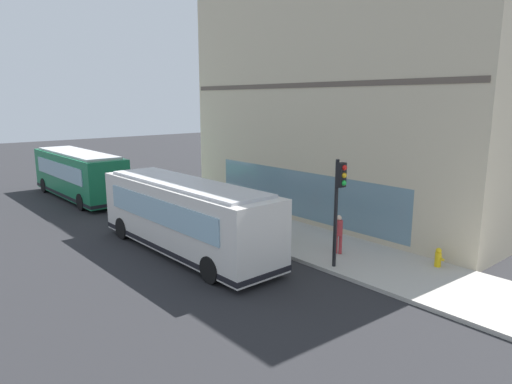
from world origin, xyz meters
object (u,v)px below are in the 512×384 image
at_px(city_bus_far_down_street, 79,175).
at_px(traffic_light_near_corner, 339,193).
at_px(fire_hydrant, 438,257).
at_px(pedestrian_walking_along_curb, 339,232).
at_px(pedestrian_by_light_pole, 280,223).
at_px(city_bus_nearside, 185,217).
at_px(pedestrian_near_building_entrance, 277,216).
at_px(newspaper_vending_box, 227,217).
at_px(pedestrian_near_hydrant, 248,201).

distance_m(city_bus_far_down_street, traffic_light_near_corner, 19.59).
bearing_deg(fire_hydrant, city_bus_far_down_street, 104.73).
bearing_deg(pedestrian_walking_along_curb, pedestrian_by_light_pole, 104.88).
height_order(traffic_light_near_corner, fire_hydrant, traffic_light_near_corner).
xyz_separation_m(city_bus_nearside, pedestrian_near_building_entrance, (4.21, -1.18, -0.45)).
distance_m(city_bus_far_down_street, newspaper_vending_box, 12.48).
bearing_deg(pedestrian_near_hydrant, city_bus_far_down_street, 112.41).
bearing_deg(pedestrian_near_building_entrance, pedestrian_by_light_pole, -123.63).
xyz_separation_m(pedestrian_near_hydrant, newspaper_vending_box, (-1.71, -0.45, -0.50)).
distance_m(traffic_light_near_corner, pedestrian_near_hydrant, 8.21).
xyz_separation_m(pedestrian_by_light_pole, pedestrian_walking_along_curb, (0.72, -2.70, 0.06)).
bearing_deg(city_bus_far_down_street, traffic_light_near_corner, -81.83).
bearing_deg(pedestrian_near_building_entrance, fire_hydrant, -74.06).
bearing_deg(newspaper_vending_box, city_bus_nearside, -153.74).
relative_size(pedestrian_near_hydrant, pedestrian_walking_along_curb, 1.02).
distance_m(city_bus_far_down_street, pedestrian_walking_along_curb, 18.83).
height_order(city_bus_nearside, pedestrian_by_light_pole, city_bus_nearside).
relative_size(fire_hydrant, pedestrian_walking_along_curb, 0.46).
distance_m(fire_hydrant, newspaper_vending_box, 10.12).
xyz_separation_m(city_bus_nearside, traffic_light_near_corner, (3.20, -5.55, 1.45)).
bearing_deg(pedestrian_by_light_pole, city_bus_nearside, 153.10).
height_order(traffic_light_near_corner, pedestrian_near_building_entrance, traffic_light_near_corner).
xyz_separation_m(city_bus_far_down_street, pedestrian_near_building_entrance, (3.78, -14.97, -0.45)).
xyz_separation_m(fire_hydrant, newspaper_vending_box, (-2.66, 9.76, 0.09)).
height_order(city_bus_nearside, pedestrian_near_building_entrance, city_bus_nearside).
xyz_separation_m(city_bus_far_down_street, pedestrian_walking_along_curb, (4.03, -18.39, -0.47)).
bearing_deg(pedestrian_by_light_pole, pedestrian_near_hydrant, 70.02).
bearing_deg(city_bus_far_down_street, pedestrian_near_hydrant, -67.59).
xyz_separation_m(pedestrian_by_light_pole, newspaper_vending_box, (-0.23, 3.62, -0.42)).
bearing_deg(city_bus_far_down_street, pedestrian_by_light_pole, -78.09).
height_order(pedestrian_by_light_pole, pedestrian_near_building_entrance, pedestrian_near_building_entrance).
xyz_separation_m(city_bus_nearside, city_bus_far_down_street, (0.43, 13.79, 0.00)).
bearing_deg(newspaper_vending_box, pedestrian_near_building_entrance, -76.47).
distance_m(traffic_light_near_corner, newspaper_vending_box, 7.67).
bearing_deg(city_bus_nearside, fire_hydrant, -52.50).
relative_size(traffic_light_near_corner, pedestrian_near_building_entrance, 2.48).
relative_size(pedestrian_near_building_entrance, pedestrian_walking_along_curb, 1.02).
xyz_separation_m(city_bus_nearside, pedestrian_walking_along_curb, (4.45, -4.60, -0.47)).
distance_m(city_bus_nearside, pedestrian_near_building_entrance, 4.39).
distance_m(city_bus_far_down_street, pedestrian_near_hydrant, 12.57).
xyz_separation_m(fire_hydrant, pedestrian_near_hydrant, (-0.95, 10.21, 0.59)).
relative_size(pedestrian_near_hydrant, newspaper_vending_box, 1.84).
bearing_deg(pedestrian_by_light_pole, newspaper_vending_box, 93.59).
bearing_deg(city_bus_far_down_street, fire_hydrant, -75.27).
bearing_deg(pedestrian_by_light_pole, city_bus_far_down_street, 101.91).
distance_m(city_bus_far_down_street, pedestrian_near_building_entrance, 15.45).
height_order(city_bus_far_down_street, fire_hydrant, city_bus_far_down_street).
bearing_deg(newspaper_vending_box, pedestrian_walking_along_curb, -81.50).
distance_m(traffic_light_near_corner, pedestrian_by_light_pole, 4.19).
relative_size(city_bus_far_down_street, pedestrian_near_hydrant, 6.08).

